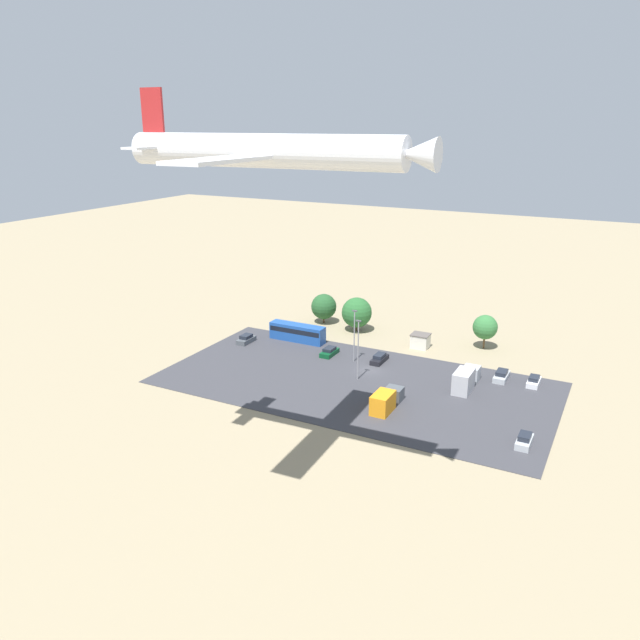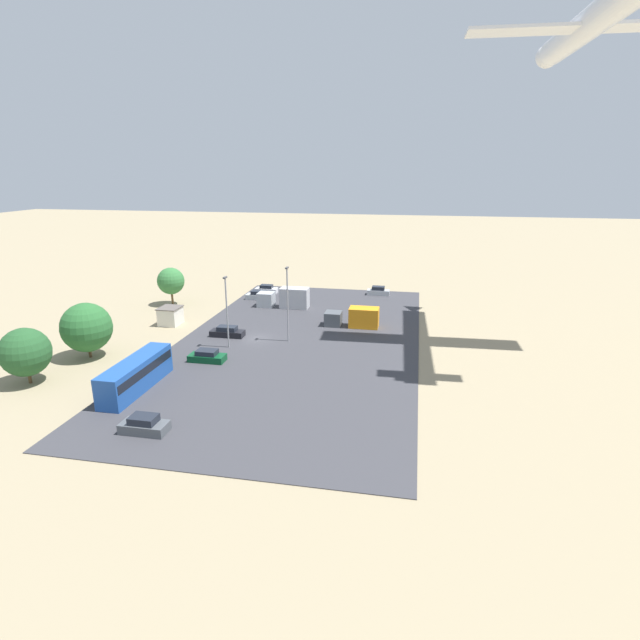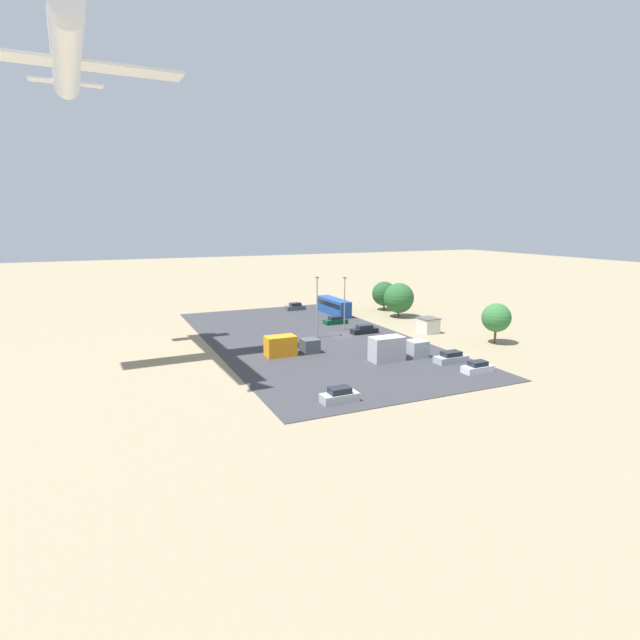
% 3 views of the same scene
% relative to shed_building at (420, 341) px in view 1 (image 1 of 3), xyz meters
% --- Properties ---
extents(ground_plane, '(400.00, 400.00, 0.00)m').
position_rel_shed_building_xyz_m(ground_plane, '(4.04, 14.73, -1.36)').
color(ground_plane, gray).
extents(parking_lot_surface, '(63.27, 32.21, 0.08)m').
position_rel_shed_building_xyz_m(parking_lot_surface, '(4.04, 20.89, -1.32)').
color(parking_lot_surface, '#38383D').
rests_on(parking_lot_surface, ground).
extents(shed_building, '(3.41, 3.07, 2.69)m').
position_rel_shed_building_xyz_m(shed_building, '(0.00, 0.00, 0.00)').
color(shed_building, silver).
rests_on(shed_building, ground).
extents(bus, '(11.19, 2.58, 3.31)m').
position_rel_shed_building_xyz_m(bus, '(22.37, 7.50, 0.50)').
color(bus, '#1E4C9E').
rests_on(bus, ground).
extents(parked_car_0, '(1.96, 4.68, 1.56)m').
position_rel_shed_building_xyz_m(parked_car_0, '(-16.93, 8.57, -0.63)').
color(parked_car_0, '#ADB2B7').
rests_on(parked_car_0, ground).
extents(parked_car_1, '(1.83, 4.73, 1.48)m').
position_rel_shed_building_xyz_m(parked_car_1, '(3.95, 10.57, -0.66)').
color(parked_car_1, black).
rests_on(parked_car_1, ground).
extents(parked_car_2, '(1.79, 4.10, 1.49)m').
position_rel_shed_building_xyz_m(parked_car_2, '(-22.06, 8.43, -0.66)').
color(parked_car_2, silver).
rests_on(parked_car_2, ground).
extents(parked_car_3, '(1.99, 4.42, 1.44)m').
position_rel_shed_building_xyz_m(parked_car_3, '(13.37, 11.58, -0.67)').
color(parked_car_3, '#0C4723').
rests_on(parked_car_3, ground).
extents(parked_car_4, '(1.80, 4.13, 1.61)m').
position_rel_shed_building_xyz_m(parked_car_4, '(-24.29, 29.45, -0.60)').
color(parked_car_4, '#ADB2B7').
rests_on(parked_car_4, ground).
extents(parked_car_5, '(1.97, 4.21, 1.59)m').
position_rel_shed_building_xyz_m(parked_car_5, '(30.61, 13.00, -0.61)').
color(parked_car_5, '#4C5156').
rests_on(parked_car_5, ground).
extents(parked_truck_0, '(2.56, 7.99, 2.93)m').
position_rel_shed_building_xyz_m(parked_truck_0, '(-4.02, 27.61, 0.06)').
color(parked_truck_0, '#4C5156').
rests_on(parked_truck_0, ground).
extents(parked_truck_1, '(2.57, 8.70, 3.42)m').
position_rel_shed_building_xyz_m(parked_truck_1, '(-12.55, 14.83, 0.29)').
color(parked_truck_1, '#ADB2B7').
rests_on(parked_truck_1, ground).
extents(tree_near_shed, '(6.12, 6.12, 6.99)m').
position_rel_shed_building_xyz_m(tree_near_shed, '(14.73, -3.43, 2.57)').
color(tree_near_shed, brown).
rests_on(tree_near_shed, ground).
extents(tree_apron_mid, '(4.60, 4.60, 6.50)m').
position_rel_shed_building_xyz_m(tree_apron_mid, '(-10.74, -5.13, 2.83)').
color(tree_apron_mid, brown).
rests_on(tree_apron_mid, ground).
extents(tree_apron_far, '(5.34, 5.34, 6.29)m').
position_rel_shed_building_xyz_m(tree_apron_far, '(23.04, -5.06, 2.26)').
color(tree_apron_far, brown).
rests_on(tree_apron_far, ground).
extents(light_pole_lot_centre, '(0.90, 0.28, 9.47)m').
position_rel_shed_building_xyz_m(light_pole_lot_centre, '(8.13, 12.36, 3.89)').
color(light_pole_lot_centre, gray).
rests_on(light_pole_lot_centre, ground).
extents(light_pole_lot_edge, '(0.90, 0.28, 10.24)m').
position_rel_shed_building_xyz_m(light_pole_lot_edge, '(4.23, 19.45, 4.28)').
color(light_pole_lot_edge, gray).
rests_on(light_pole_lot_edge, ground).
extents(airplane, '(32.54, 26.81, 7.74)m').
position_rel_shed_building_xyz_m(airplane, '(-1.14, 53.51, 36.71)').
color(airplane, white).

